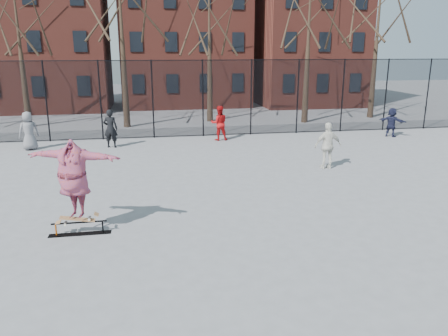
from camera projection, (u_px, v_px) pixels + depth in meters
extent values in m
plane|color=slate|center=(223.00, 237.00, 10.83)|extent=(100.00, 100.00, 0.00)
cube|color=black|center=(80.00, 234.00, 11.02)|extent=(1.53, 0.23, 0.01)
cylinder|color=#C6510B|center=(56.00, 230.00, 10.88)|extent=(0.04, 0.04, 0.31)
cylinder|color=black|center=(103.00, 227.00, 11.07)|extent=(0.04, 0.04, 0.31)
cylinder|color=black|center=(79.00, 223.00, 10.94)|extent=(1.35, 0.04, 0.04)
imported|color=#6F3C96|center=(74.00, 180.00, 10.64)|extent=(2.48, 1.42, 1.95)
imported|color=black|center=(111.00, 128.00, 20.47)|extent=(0.73, 0.55, 1.81)
imported|color=#B91012|center=(219.00, 123.00, 22.12)|extent=(0.85, 0.66, 1.75)
imported|color=silver|center=(328.00, 146.00, 16.85)|extent=(1.06, 0.46, 1.81)
imported|color=#1C1F38|center=(392.00, 122.00, 23.05)|extent=(1.27, 1.38, 1.54)
imported|color=slate|center=(29.00, 131.00, 19.98)|extent=(1.01, 0.83, 1.78)
cylinder|color=black|center=(46.00, 102.00, 21.53)|extent=(0.07, 0.07, 4.00)
cylinder|color=black|center=(101.00, 101.00, 21.97)|extent=(0.07, 0.07, 4.00)
cylinder|color=black|center=(153.00, 100.00, 22.41)|extent=(0.07, 0.07, 4.00)
cylinder|color=black|center=(203.00, 99.00, 22.85)|extent=(0.07, 0.07, 4.00)
cylinder|color=black|center=(251.00, 98.00, 23.28)|extent=(0.07, 0.07, 4.00)
cylinder|color=black|center=(298.00, 97.00, 23.72)|extent=(0.07, 0.07, 4.00)
cylinder|color=black|center=(343.00, 96.00, 24.16)|extent=(0.07, 0.07, 4.00)
cylinder|color=black|center=(386.00, 95.00, 24.59)|extent=(0.07, 0.07, 4.00)
cylinder|color=black|center=(427.00, 94.00, 25.03)|extent=(0.07, 0.07, 4.00)
cube|color=black|center=(180.00, 99.00, 22.64)|extent=(34.00, 0.01, 4.00)
cylinder|color=black|center=(179.00, 60.00, 22.13)|extent=(34.00, 0.04, 0.04)
cone|color=black|center=(29.00, 88.00, 25.69)|extent=(0.40, 0.40, 4.62)
cone|color=black|center=(124.00, 88.00, 25.38)|extent=(0.40, 0.40, 4.62)
cone|color=black|center=(213.00, 85.00, 27.54)|extent=(0.40, 0.40, 4.62)
cone|color=black|center=(304.00, 85.00, 27.23)|extent=(0.40, 0.40, 4.62)
cone|color=black|center=(375.00, 83.00, 29.39)|extent=(0.40, 0.40, 4.62)
cube|color=maroon|center=(44.00, 28.00, 32.42)|extent=(9.00, 7.00, 12.00)
cube|color=maroon|center=(185.00, 22.00, 34.05)|extent=(10.00, 7.00, 13.00)
cube|color=maroon|center=(306.00, 36.00, 36.00)|extent=(8.00, 7.00, 11.00)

